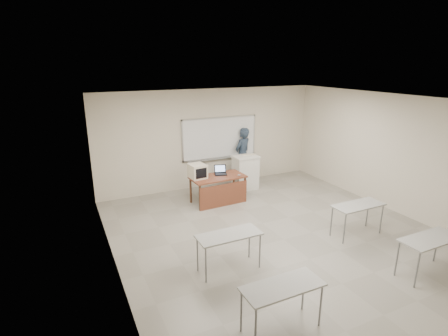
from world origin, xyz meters
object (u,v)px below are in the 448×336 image
podium (245,172)px  crt_monitor (197,171)px  whiteboard (220,138)px  instructor_desk (220,184)px  laptop (220,172)px  mouse (239,175)px  keyboard (249,155)px  presenter (243,155)px

podium → crt_monitor: crt_monitor is taller
whiteboard → crt_monitor: whiteboard is taller
whiteboard → crt_monitor: (-1.25, -1.24, -0.54)m
instructor_desk → crt_monitor: size_ratio=3.20×
laptop → instructor_desk: bearing=-100.1°
podium → laptop: size_ratio=3.15×
laptop → podium: bearing=39.9°
instructor_desk → podium: 1.40m
whiteboard → instructor_desk: (-0.70, -1.48, -0.93)m
instructor_desk → mouse: (0.55, -0.09, 0.22)m
keyboard → presenter: (0.12, 0.60, -0.17)m
laptop → presenter: size_ratio=0.19×
laptop → mouse: bearing=-23.6°
presenter → keyboard: bearing=55.6°
podium → presenter: size_ratio=0.59×
keyboard → laptop: bearing=-140.4°
laptop → presenter: presenter is taller
instructor_desk → keyboard: 1.64m
whiteboard → keyboard: bearing=-46.6°
crt_monitor → presenter: size_ratio=0.26×
instructor_desk → whiteboard: bearing=62.2°
whiteboard → crt_monitor: 1.84m
instructor_desk → presenter: presenter is taller
podium → keyboard: size_ratio=2.45×
podium → presenter: bearing=67.3°
mouse → keyboard: keyboard is taller
laptop → keyboard: size_ratio=0.78×
podium → laptop: (-1.06, -0.44, 0.29)m
keyboard → presenter: 0.63m
presenter → whiteboard: bearing=-29.8°
instructor_desk → laptop: laptop is taller
presenter → podium: bearing=45.2°
whiteboard → laptop: 1.50m
whiteboard → laptop: (-0.56, -1.21, -0.67)m
laptop → crt_monitor: bearing=-160.3°
mouse → presenter: presenter is taller
laptop → whiteboard: bearing=82.3°
whiteboard → keyboard: whiteboard is taller
laptop → mouse: 0.55m
instructor_desk → keyboard: keyboard is taller
whiteboard → podium: bearing=-56.9°
crt_monitor → podium: bearing=9.5°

